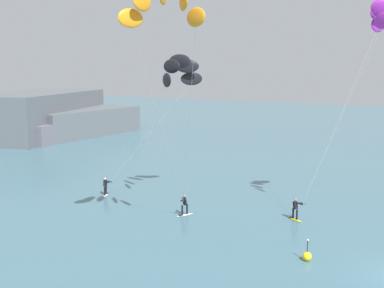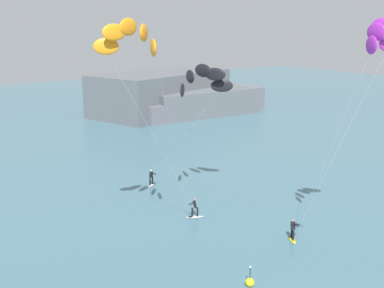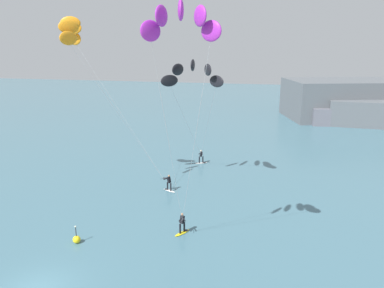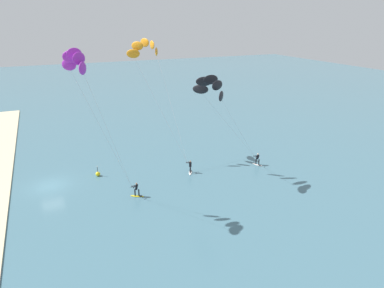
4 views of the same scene
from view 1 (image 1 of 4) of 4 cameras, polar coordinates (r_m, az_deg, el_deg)
The scene contains 5 objects.
kitesurfer_nearshore at distance 28.35m, azimuth -3.41°, elevation 14.93°, with size 9.77×6.20×16.22m.
kitesurfer_mid_water at distance 35.83m, azimuth 21.39°, elevation 13.14°, with size 4.23×6.91×16.23m.
kitesurfer_far_out at distance 38.52m, azimuth -1.88°, elevation 8.30°, with size 6.05×9.20×12.63m.
marker_buoy at distance 30.14m, azimuth 13.77°, elevation -13.05°, with size 0.56×0.56×1.38m.
distant_headland at distance 85.10m, azimuth -16.33°, elevation 3.07°, with size 32.72×20.71×7.35m.
Camera 1 is at (-27.36, -2.02, 11.67)m, focal length 44.02 mm.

